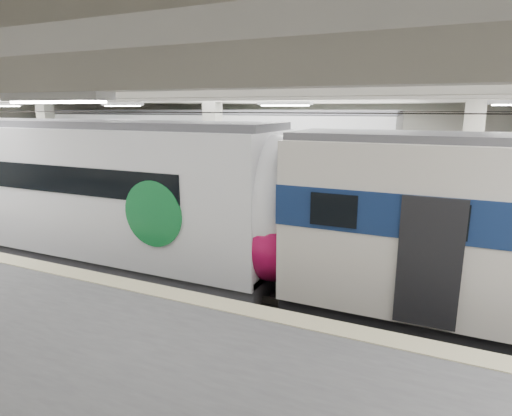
% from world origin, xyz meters
% --- Properties ---
extents(station_hall, '(36.00, 24.00, 5.75)m').
position_xyz_m(station_hall, '(0.00, -1.74, 3.24)').
color(station_hall, black).
rests_on(station_hall, ground).
extents(modern_emu, '(13.79, 2.85, 4.45)m').
position_xyz_m(modern_emu, '(-4.52, -0.00, 2.19)').
color(modern_emu, white).
rests_on(modern_emu, ground).
extents(far_train, '(15.05, 3.50, 4.74)m').
position_xyz_m(far_train, '(-4.63, 5.50, 2.45)').
color(far_train, white).
rests_on(far_train, ground).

